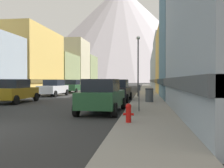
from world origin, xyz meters
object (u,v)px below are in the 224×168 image
car_left_2 (53,88)px  car_driving_1 (99,85)px  car_right_1 (118,90)px  trash_bin_right (149,95)px  car_right_0 (102,96)px  car_driving_0 (123,84)px  fire_hydrant_near (128,112)px  parking_meter_near (139,94)px  car_left_3 (73,86)px  streetlamp_right (138,57)px  car_left_1 (15,91)px

car_left_2 → car_driving_1: size_ratio=1.02×
car_right_1 → trash_bin_right: size_ratio=4.53×
car_right_0 → car_driving_0: size_ratio=1.01×
fire_hydrant_near → trash_bin_right: bearing=84.3°
car_right_1 → parking_meter_near: car_right_1 is taller
car_left_3 → fire_hydrant_near: car_left_3 is taller
car_left_2 → fire_hydrant_near: size_ratio=6.36×
car_right_1 → parking_meter_near: 7.93m
car_right_0 → fire_hydrant_near: bearing=-66.4°
car_right_0 → streetlamp_right: bearing=82.3°
car_left_1 → car_driving_1: (2.20, 23.14, 0.00)m
car_right_0 → parking_meter_near: 1.98m
car_left_1 → fire_hydrant_near: size_ratio=6.27×
car_right_1 → fire_hydrant_near: size_ratio=6.31×
car_driving_1 → trash_bin_right: size_ratio=4.49×
car_left_1 → car_right_1: (7.60, 2.47, 0.00)m
car_driving_1 → car_left_3: bearing=-105.7°
car_right_0 → car_driving_1: bearing=100.9°
car_left_3 → car_driving_0: bearing=71.5°
car_driving_0 → parking_meter_near: (4.15, -36.65, 0.11)m
car_right_0 → parking_meter_near: bearing=-9.8°
fire_hydrant_near → car_right_0: bearing=113.6°
parking_meter_near → trash_bin_right: 5.61m
trash_bin_right → streetlamp_right: bearing=99.1°
car_left_3 → trash_bin_right: car_left_3 is taller
car_driving_0 → parking_meter_near: 36.88m
car_right_0 → trash_bin_right: 5.82m
car_left_1 → car_driving_1: 23.25m
car_left_2 → streetlamp_right: streetlamp_right is taller
car_right_0 → fire_hydrant_near: (1.65, -3.78, -0.37)m
car_driving_0 → trash_bin_right: bearing=-81.3°
car_left_1 → parking_meter_near: bearing=-28.6°
car_left_1 → car_right_1: same height
streetlamp_right → car_driving_0: bearing=98.6°
car_left_1 → car_driving_0: same height
car_left_2 → fire_hydrant_near: 19.08m
car_right_1 → car_driving_1: (-5.40, 20.67, 0.00)m
trash_bin_right → car_right_0: bearing=-116.0°
car_left_1 → car_driving_0: size_ratio=1.00×
car_right_0 → car_right_1: (0.00, 7.34, 0.00)m
car_right_0 → car_left_1: bearing=147.3°
car_left_3 → car_right_0: size_ratio=0.99×
car_left_1 → fire_hydrant_near: 12.67m
car_left_3 → car_right_0: (7.60, -20.17, 0.00)m
car_left_1 → parking_meter_near: (9.55, -5.21, 0.11)m
car_driving_1 → car_right_0: bearing=-79.1°
fire_hydrant_near → parking_meter_near: 3.49m
car_right_1 → car_driving_0: 29.05m
car_left_3 → car_driving_0: 17.02m
streetlamp_right → car_left_2: bearing=171.1°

